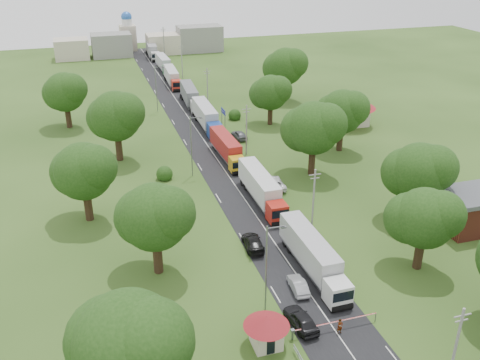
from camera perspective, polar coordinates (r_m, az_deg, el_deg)
name	(u,v)px	position (r m, az deg, el deg)	size (l,w,h in m)	color
ground	(254,214)	(74.56, 1.56, -3.60)	(260.00, 260.00, 0.00)	#294517
road	(218,160)	(91.85, -2.40, 2.14)	(8.00, 200.00, 0.04)	black
boom_barrier	(323,326)	(54.51, 8.81, -15.09)	(9.22, 0.35, 1.18)	slate
guard_booth	(266,327)	(51.84, 2.84, -15.40)	(4.40, 4.40, 3.45)	beige
info_sign	(223,114)	(105.63, -1.79, 7.00)	(0.12, 3.10, 4.10)	slate
pole_0	(455,351)	(49.00, 21.94, -16.55)	(1.60, 0.24, 9.00)	gray
pole_1	(313,200)	(68.49, 7.84, -2.18)	(1.60, 0.24, 9.00)	gray
pole_2	(246,129)	(92.46, 0.69, 5.44)	(1.60, 0.24, 9.00)	gray
pole_3	(207,88)	(118.22, -3.49, 9.80)	(1.60, 0.24, 9.00)	gray
pole_4	(182,61)	(144.81, -6.22, 12.55)	(1.60, 0.24, 9.00)	gray
pole_5	(164,41)	(171.85, -8.13, 14.43)	(1.60, 0.24, 9.00)	gray
lamp_0	(268,264)	(54.04, 2.98, -8.99)	(2.03, 0.22, 10.00)	slate
lamp_1	(192,143)	(84.13, -5.12, 3.92)	(2.03, 0.22, 10.00)	slate
lamp_2	(157,87)	(116.99, -8.86, 9.82)	(2.03, 0.22, 10.00)	slate
tree_2	(424,218)	(63.44, 19.02, -3.81)	(8.00, 8.00, 10.10)	#382616
tree_3	(419,171)	(73.68, 18.54, 0.90)	(8.80, 8.80, 11.07)	#382616
tree_4	(313,128)	(84.49, 7.83, 5.55)	(9.60, 9.60, 12.05)	#382616
tree_5	(342,111)	(95.31, 10.80, 7.21)	(8.80, 8.80, 11.07)	#382616
tree_6	(270,92)	(107.58, 3.26, 9.31)	(8.00, 8.00, 10.10)	#382616
tree_7	(285,66)	(124.00, 4.84, 11.99)	(9.60, 9.60, 12.05)	#382616
tree_9	(128,343)	(42.56, -11.83, -16.62)	(9.60, 9.60, 12.05)	#382616
tree_10	(154,216)	(59.70, -9.12, -3.85)	(8.80, 8.80, 11.07)	#382616
tree_11	(83,171)	(72.90, -16.36, 0.95)	(8.80, 8.80, 11.07)	#382616
tree_12	(116,116)	(91.59, -13.14, 6.67)	(9.60, 9.60, 12.05)	#382616
tree_13	(65,92)	(110.84, -18.19, 8.92)	(8.80, 8.80, 11.07)	#382616
house_brick	(472,210)	(76.22, 23.54, -2.95)	(8.60, 6.60, 5.20)	maroon
house_cream	(349,107)	(109.97, 11.59, 7.59)	(10.08, 10.08, 5.80)	beige
distant_town	(146,43)	(176.26, -9.98, 14.18)	(52.00, 8.00, 8.00)	gray
church	(128,33)	(183.25, -11.88, 15.05)	(5.00, 5.00, 12.30)	beige
truck_0	(313,255)	(62.08, 7.76, -7.93)	(2.67, 14.99, 4.15)	silver
truck_1	(261,188)	(76.79, 2.29, -0.85)	(2.62, 15.07, 4.18)	#AE1E13
truck_2	(227,148)	(91.45, -1.40, 3.44)	(2.70, 14.02, 3.88)	gold
truck_3	(206,116)	(107.04, -3.64, 6.81)	(2.90, 15.60, 4.32)	navy
truck_4	(190,96)	(121.55, -5.34, 8.95)	(3.35, 14.96, 4.13)	#B1B1B1
truck_5	(172,77)	(138.96, -7.26, 10.87)	(2.92, 14.23, 3.93)	red
truck_6	(164,63)	(154.25, -8.16, 12.22)	(2.62, 13.92, 3.85)	#235F32
truck_7	(152,50)	(171.91, -9.36, 13.51)	(3.33, 15.00, 4.14)	silver
car_lane_front	(301,320)	(55.01, 6.52, -14.57)	(1.97, 4.90, 1.67)	black
car_lane_mid	(298,285)	(59.71, 6.22, -11.10)	(1.44, 4.13, 1.36)	#A4A6AD
car_lane_rear	(253,243)	(66.53, 1.39, -6.69)	(2.13, 5.24, 1.52)	black
car_verge_near	(274,183)	(81.75, 3.66, -0.32)	(2.58, 5.60, 1.56)	white
car_verge_far	(239,135)	(101.05, -0.07, 4.83)	(1.87, 4.65, 1.58)	#53565A
pedestrian_near	(340,327)	(54.79, 10.61, -15.12)	(0.59, 0.39, 1.63)	gray
pedestrian_booth	(280,336)	(52.84, 4.32, -16.24)	(0.94, 0.73, 1.94)	gray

